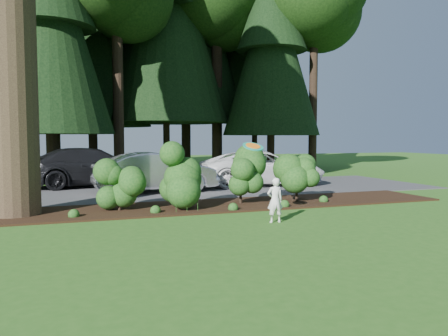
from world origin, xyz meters
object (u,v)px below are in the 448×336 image
Objects in this scene: car_white_suv at (263,168)px; frisbee at (253,146)px; car_silver_wagon at (156,172)px; car_dark_suv at (93,167)px; child at (275,200)px.

car_white_suv is 8.22m from frisbee.
car_dark_suv is at bearing 29.93° from car_silver_wagon.
car_dark_suv is at bearing -63.20° from child.
car_silver_wagon is 4.80m from car_white_suv.
car_dark_suv is 10.69× the size of frisbee.
child is at bearing -171.39° from car_silver_wagon.
frisbee reaches higher than car_silver_wagon.
car_dark_suv is at bearing 109.24° from frisbee.
frisbee is (-3.56, -7.33, 1.07)m from car_white_suv.
car_dark_suv is 9.86m from frisbee.
car_white_suv is 7.06m from car_dark_suv.
child is (1.68, -6.46, -0.22)m from car_silver_wagon.
car_dark_suv is at bearing 79.76° from car_white_suv.
car_dark_suv reaches higher than car_white_suv.
car_dark_suv is (-6.79, 1.93, 0.06)m from car_white_suv.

